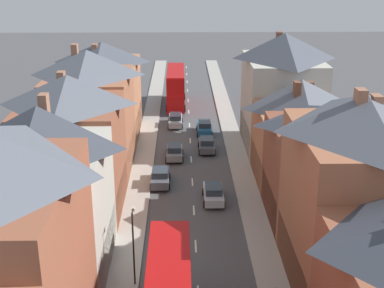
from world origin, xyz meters
name	(u,v)px	position (x,y,z in m)	size (l,w,h in m)	color
pavement_left	(145,152)	(-5.10, 38.00, 0.07)	(2.20, 104.00, 0.14)	#A8A399
pavement_right	(236,152)	(5.10, 38.00, 0.07)	(2.20, 104.00, 0.14)	#A8A399
centre_line_dashes	(191,159)	(0.00, 36.00, 0.01)	(0.14, 97.80, 0.01)	silver
terrace_row_left	(57,170)	(-10.19, 18.52, 6.20)	(8.00, 60.48, 14.17)	#A36042
terrace_row_right	(336,180)	(10.18, 17.54, 5.62)	(8.00, 57.44, 13.63)	brown
double_decker_bus_lead	(176,87)	(-1.81, 57.05, 2.82)	(2.74, 10.80, 5.30)	#B70F0F
car_near_blue	(160,177)	(-3.10, 29.41, 0.84)	(1.90, 4.06, 1.68)	#4C515B
car_near_silver	(213,193)	(1.80, 25.74, 0.82)	(1.90, 4.16, 1.62)	#B7BABF
car_parked_right_a	(175,120)	(-1.80, 47.79, 0.81)	(1.90, 4.57, 1.60)	#B7BABF
car_mid_black	(175,152)	(-1.80, 36.22, 0.82)	(1.90, 3.84, 1.62)	gray
car_mid_white	(207,144)	(1.80, 38.47, 0.81)	(1.90, 3.96, 1.61)	#4C515B
car_far_grey	(204,127)	(1.80, 44.54, 0.83)	(1.90, 4.33, 1.65)	#236093
street_lamp	(133,243)	(-4.25, 13.12, 3.24)	(0.20, 1.12, 5.50)	black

